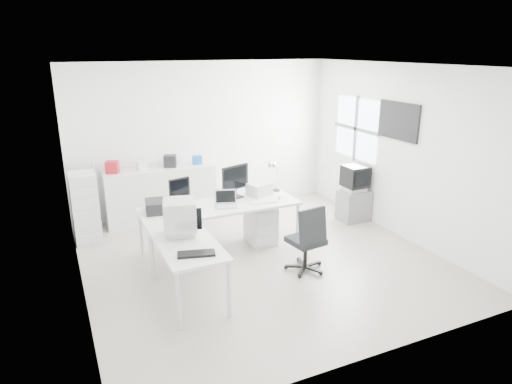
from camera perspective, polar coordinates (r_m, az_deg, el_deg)
name	(u,v)px	position (r m, az deg, el deg)	size (l,w,h in m)	color
floor	(262,259)	(6.90, 0.70, -8.40)	(5.00, 5.00, 0.01)	beige
ceiling	(262,65)	(6.20, 0.80, 15.53)	(5.00, 5.00, 0.01)	white
back_wall	(205,138)	(8.67, -6.38, 6.74)	(5.00, 0.02, 2.80)	white
left_wall	(72,191)	(5.83, -22.06, 0.09)	(0.02, 5.00, 2.80)	white
right_wall	(401,152)	(7.78, 17.69, 4.74)	(0.02, 5.00, 2.80)	white
window	(356,129)	(8.64, 12.41, 7.74)	(0.02, 1.20, 1.10)	white
wall_picture	(398,121)	(7.74, 17.38, 8.49)	(0.04, 0.90, 0.60)	black
main_desk	(221,228)	(7.04, -4.41, -4.55)	(2.40, 0.80, 0.75)	silver
side_desk	(188,269)	(5.85, -8.52, -9.56)	(0.70, 1.40, 0.75)	silver
drawer_pedestal	(261,225)	(7.36, 0.59, -4.11)	(0.40, 0.50, 0.60)	silver
inkjet_printer	(163,206)	(6.74, -11.59, -1.70)	(0.48, 0.38, 0.17)	black
lcd_monitor_small	(180,192)	(6.91, -9.53, -0.02)	(0.33, 0.19, 0.42)	black
lcd_monitor_large	(235,182)	(7.16, -2.60, 1.31)	(0.51, 0.20, 0.53)	black
laptop	(226,199)	(6.79, -3.82, -0.92)	(0.36, 0.37, 0.24)	#B7B7BA
white_keyboard	(263,202)	(7.01, 0.93, -1.25)	(0.42, 0.13, 0.02)	silver
white_mouse	(279,197)	(7.17, 2.92, -0.65)	(0.06, 0.06, 0.06)	silver
laser_printer	(259,189)	(7.34, 0.40, 0.37)	(0.34, 0.29, 0.20)	silver
desk_lamp	(276,175)	(7.51, 2.56, 2.08)	(0.18, 0.18, 0.53)	silver
crt_monitor	(180,217)	(5.82, -9.49, -3.14)	(0.41, 0.41, 0.47)	#B7B7BA
black_keyboard	(196,254)	(5.33, -7.48, -7.66)	(0.43, 0.17, 0.03)	black
office_chair	(306,237)	(6.42, 6.25, -5.65)	(0.58, 0.58, 1.00)	#25262A
tv_cabinet	(353,205)	(8.49, 12.07, -1.63)	(0.51, 0.42, 0.56)	slate
crt_tv	(355,179)	(8.34, 12.29, 1.65)	(0.50, 0.48, 0.45)	black
sideboard	(161,194)	(8.41, -11.78, -0.28)	(1.96, 0.49, 0.98)	silver
clutter_box_a	(112,167)	(8.12, -17.53, 2.98)	(0.20, 0.18, 0.20)	#A7171F
clutter_box_b	(142,165)	(8.20, -14.06, 3.25)	(0.16, 0.14, 0.16)	silver
clutter_box_c	(170,161)	(8.29, -10.69, 3.83)	(0.21, 0.19, 0.21)	black
clutter_box_d	(197,160)	(8.43, -7.38, 4.01)	(0.16, 0.14, 0.16)	#1751A2
clutter_bottle	(93,168)	(8.13, -19.66, 2.84)	(0.07, 0.07, 0.22)	silver
filing_cabinet	(85,208)	(7.80, -20.56, -1.86)	(0.40, 0.48, 1.15)	silver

